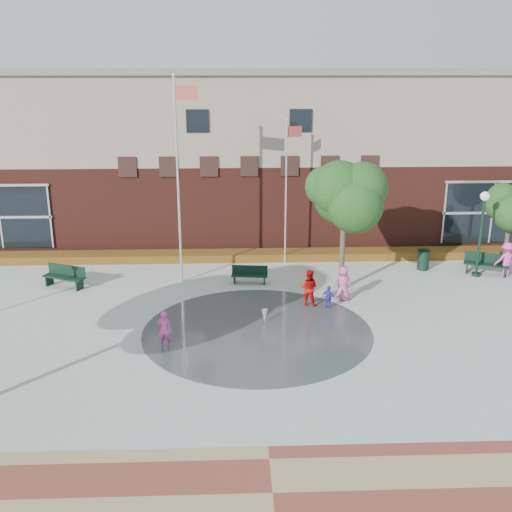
{
  "coord_description": "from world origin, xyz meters",
  "views": [
    {
      "loc": [
        -0.82,
        -17.1,
        9.29
      ],
      "look_at": [
        0.0,
        4.0,
        2.6
      ],
      "focal_mm": 42.0,
      "sensor_mm": 36.0,
      "label": 1
    }
  ],
  "objects_px": {
    "child_splash": "(165,329)",
    "flagpole_right": "(287,184)",
    "flagpole_left": "(179,171)",
    "bench_left": "(65,281)",
    "trash_can": "(423,260)"
  },
  "relations": [
    {
      "from": "child_splash",
      "to": "flagpole_right",
      "type": "bearing_deg",
      "value": -115.35
    },
    {
      "from": "flagpole_right",
      "to": "child_splash",
      "type": "bearing_deg",
      "value": -143.32
    },
    {
      "from": "flagpole_left",
      "to": "flagpole_right",
      "type": "bearing_deg",
      "value": 39.96
    },
    {
      "from": "flagpole_left",
      "to": "bench_left",
      "type": "relative_size",
      "value": 4.53
    },
    {
      "from": "trash_can",
      "to": "child_splash",
      "type": "relative_size",
      "value": 0.74
    },
    {
      "from": "flagpole_right",
      "to": "flagpole_left",
      "type": "bearing_deg",
      "value": -177.0
    },
    {
      "from": "flagpole_left",
      "to": "child_splash",
      "type": "height_order",
      "value": "flagpole_left"
    },
    {
      "from": "bench_left",
      "to": "child_splash",
      "type": "relative_size",
      "value": 1.52
    },
    {
      "from": "bench_left",
      "to": "flagpole_left",
      "type": "bearing_deg",
      "value": 29.52
    },
    {
      "from": "trash_can",
      "to": "child_splash",
      "type": "bearing_deg",
      "value": -145.77
    },
    {
      "from": "flagpole_right",
      "to": "child_splash",
      "type": "xyz_separation_m",
      "value": [
        -4.99,
        -9.11,
        -3.28
      ]
    },
    {
      "from": "flagpole_right",
      "to": "trash_can",
      "type": "height_order",
      "value": "flagpole_right"
    },
    {
      "from": "bench_left",
      "to": "child_splash",
      "type": "xyz_separation_m",
      "value": [
        5.04,
        -6.03,
        0.34
      ]
    },
    {
      "from": "flagpole_right",
      "to": "bench_left",
      "type": "xyz_separation_m",
      "value": [
        -10.02,
        -3.08,
        -3.62
      ]
    },
    {
      "from": "flagpole_left",
      "to": "trash_can",
      "type": "relative_size",
      "value": 9.31
    }
  ]
}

